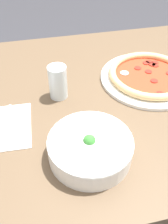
% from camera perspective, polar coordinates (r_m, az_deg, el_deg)
% --- Properties ---
extents(ground_plane, '(8.00, 8.00, 0.00)m').
position_cam_1_polar(ground_plane, '(1.47, 0.84, -20.04)').
color(ground_plane, '#333338').
extents(dining_table, '(1.39, 0.92, 0.77)m').
position_cam_1_polar(dining_table, '(0.93, 1.25, -0.65)').
color(dining_table, brown).
rests_on(dining_table, ground_plane).
extents(pizza, '(0.35, 0.35, 0.04)m').
position_cam_1_polar(pizza, '(0.96, 14.62, 8.00)').
color(pizza, white).
rests_on(pizza, dining_table).
extents(bowl, '(0.22, 0.22, 0.08)m').
position_cam_1_polar(bowl, '(0.65, 1.38, -7.99)').
color(bowl, white).
rests_on(bowl, dining_table).
extents(fork, '(0.02, 0.19, 0.00)m').
position_cam_1_polar(fork, '(0.78, -16.94, -2.81)').
color(fork, silver).
rests_on(fork, napkin).
extents(glass, '(0.06, 0.06, 0.11)m').
position_cam_1_polar(glass, '(0.83, -5.99, 6.81)').
color(glass, silver).
rests_on(glass, dining_table).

